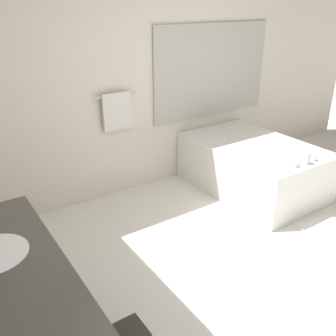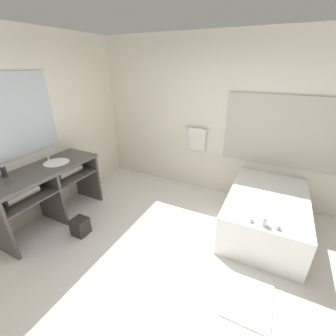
# 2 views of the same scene
# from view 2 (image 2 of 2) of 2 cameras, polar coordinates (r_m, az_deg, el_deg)

# --- Properties ---
(ground_plane) EXTENTS (16.00, 16.00, 0.00)m
(ground_plane) POSITION_cam_2_polar(r_m,az_deg,el_deg) (2.90, -3.51, -25.31)
(ground_plane) COLOR silver
(ground_plane) RESTS_ON ground
(wall_back_with_blinds) EXTENTS (7.40, 0.13, 2.70)m
(wall_back_with_blinds) POSITION_cam_2_polar(r_m,az_deg,el_deg) (4.02, 12.66, 11.76)
(wall_back_with_blinds) COLOR silver
(wall_back_with_blinds) RESTS_ON ground_plane
(wall_left_with_mirror) EXTENTS (0.08, 7.40, 2.70)m
(wall_left_with_mirror) POSITION_cam_2_polar(r_m,az_deg,el_deg) (3.67, -36.24, 6.42)
(wall_left_with_mirror) COLOR silver
(wall_left_with_mirror) RESTS_ON ground_plane
(vanity_counter) EXTENTS (0.61, 1.54, 0.89)m
(vanity_counter) POSITION_cam_2_polar(r_m,az_deg,el_deg) (3.72, -28.15, -3.32)
(vanity_counter) COLOR #4C4742
(vanity_counter) RESTS_ON ground_plane
(sink_faucet) EXTENTS (0.09, 0.04, 0.18)m
(sink_faucet) POSITION_cam_2_polar(r_m,az_deg,el_deg) (3.83, -28.24, 2.91)
(sink_faucet) COLOR silver
(sink_faucet) RESTS_ON vanity_counter
(bathtub) EXTENTS (1.02, 1.58, 0.69)m
(bathtub) POSITION_cam_2_polar(r_m,az_deg,el_deg) (3.54, 23.49, -10.06)
(bathtub) COLOR white
(bathtub) RESTS_ON ground_plane
(soap_dispenser) EXTENTS (0.06, 0.06, 0.17)m
(soap_dispenser) POSITION_cam_2_polar(r_m,az_deg,el_deg) (3.58, -36.26, -0.76)
(soap_dispenser) COLOR #28282D
(soap_dispenser) RESTS_ON vanity_counter
(waste_bin) EXTENTS (0.21, 0.21, 0.25)m
(waste_bin) POSITION_cam_2_polar(r_m,az_deg,el_deg) (3.53, -21.38, -13.65)
(waste_bin) COLOR #2D2823
(waste_bin) RESTS_ON ground_plane
(bath_mat) EXTENTS (0.47, 0.64, 0.02)m
(bath_mat) POSITION_cam_2_polar(r_m,az_deg,el_deg) (2.84, 19.72, -28.45)
(bath_mat) COLOR white
(bath_mat) RESTS_ON ground_plane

